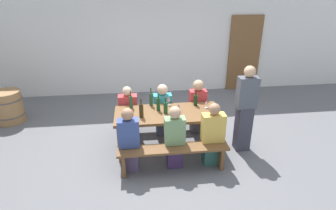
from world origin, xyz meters
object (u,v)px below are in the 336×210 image
object	(u,v)px
wine_bottle_4	(158,104)
wine_glass_0	(179,106)
tasting_table	(168,116)
seated_guest_far_1	(163,111)
wooden_door	(244,53)
seated_guest_far_0	(128,113)
seated_guest_far_2	(197,107)
bench_far	(164,115)
wine_bottle_1	(166,107)
seated_guest_near_0	(129,141)
wine_glass_1	(207,102)
wine_bottle_3	(196,100)
bench_near	(173,153)
seated_guest_near_2	(213,136)
wine_bottle_0	(141,110)
wine_glass_2	(169,99)
standing_host	(245,110)
wine_bottle_5	(131,102)
wine_bottle_2	(151,99)
wine_barrel	(8,107)
seated_guest_near_1	(175,138)

from	to	relation	value
wine_bottle_4	wine_glass_0	distance (m)	0.37
tasting_table	seated_guest_far_1	size ratio (longest dim) A/B	1.78
wooden_door	seated_guest_far_0	xyz separation A→B (m)	(-3.27, -2.39, -0.54)
wooden_door	seated_guest_far_2	xyz separation A→B (m)	(-1.85, -2.39, -0.49)
bench_far	wine_bottle_1	distance (m)	0.90
seated_guest_near_0	seated_guest_far_1	bearing A→B (deg)	-30.77
wine_glass_1	seated_guest_far_1	world-z (taller)	seated_guest_far_1
wine_bottle_3	wooden_door	bearing A→B (deg)	53.88
wine_glass_0	seated_guest_far_2	world-z (taller)	seated_guest_far_2
bench_near	seated_guest_near_2	bearing A→B (deg)	12.17
wine_glass_1	bench_far	bearing A→B (deg)	141.53
tasting_table	wine_bottle_0	size ratio (longest dim) A/B	5.42
wine_glass_2	standing_host	distance (m)	1.43
wine_bottle_3	seated_guest_far_1	bearing A→B (deg)	153.45
seated_guest_near_0	standing_host	world-z (taller)	standing_host
tasting_table	wine_bottle_5	bearing A→B (deg)	156.91
wine_bottle_0	seated_guest_far_1	xyz separation A→B (m)	(0.44, 0.69, -0.36)
wine_bottle_0	wine_glass_0	world-z (taller)	wine_bottle_0
wine_bottle_0	seated_guest_far_0	xyz separation A→B (m)	(-0.25, 0.69, -0.38)
standing_host	wine_bottle_5	bearing A→B (deg)	-12.89
wine_bottle_2	wine_barrel	bearing A→B (deg)	159.38
bench_near	wine_bottle_4	xyz separation A→B (m)	(-0.17, 0.82, 0.53)
wine_bottle_2	seated_guest_near_0	distance (m)	1.07
seated_guest_far_1	standing_host	xyz separation A→B (m)	(1.43, -0.75, 0.28)
wine_glass_0	seated_guest_near_2	distance (m)	0.84
wine_barrel	wine_bottle_2	bearing A→B (deg)	-20.62
seated_guest_near_1	wine_bottle_4	bearing A→B (deg)	17.32
wine_glass_2	seated_guest_far_2	xyz separation A→B (m)	(0.62, 0.24, -0.31)
bench_near	tasting_table	bearing A→B (deg)	90.00
wine_bottle_4	seated_guest_far_2	world-z (taller)	seated_guest_far_2
seated_guest_near_0	seated_guest_far_2	size ratio (longest dim) A/B	0.98
tasting_table	seated_guest_near_2	bearing A→B (deg)	-39.02
wine_glass_2	seated_guest_far_0	size ratio (longest dim) A/B	0.17
wine_glass_2	seated_guest_near_2	size ratio (longest dim) A/B	0.16
wine_bottle_0	wine_barrel	size ratio (longest dim) A/B	0.49
standing_host	wine_barrel	bearing A→B (deg)	-19.66
wine_bottle_3	seated_guest_far_2	size ratio (longest dim) A/B	0.27
wine_glass_2	wine_barrel	xyz separation A→B (m)	(-3.47, 1.20, -0.51)
tasting_table	wine_bottle_5	xyz separation A→B (m)	(-0.66, 0.28, 0.20)
wine_bottle_0	seated_guest_far_0	bearing A→B (deg)	109.86
seated_guest_near_0	bench_near	bearing A→B (deg)	-101.87
wine_bottle_4	wine_bottle_1	bearing A→B (deg)	-47.36
seated_guest_near_1	bench_far	bearing A→B (deg)	1.97
bench_near	wine_bottle_1	xyz separation A→B (m)	(-0.05, 0.69, 0.51)
wine_bottle_0	seated_guest_near_2	bearing A→B (deg)	-20.34
tasting_table	seated_guest_far_1	bearing A→B (deg)	94.27
wine_glass_2	wine_bottle_5	bearing A→B (deg)	-176.49
tasting_table	standing_host	distance (m)	1.40
seated_guest_far_0	wine_glass_1	bearing A→B (deg)	73.36
seated_guest_near_1	seated_guest_far_2	distance (m)	1.29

